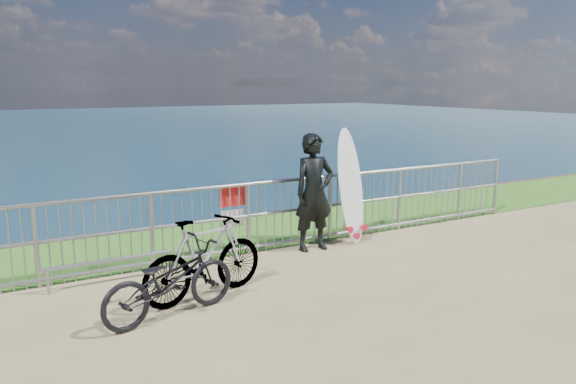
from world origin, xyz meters
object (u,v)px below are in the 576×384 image
surfboard (351,190)px  bicycle_near (170,281)px  surfer (314,193)px  bicycle_far (204,258)px

surfboard → bicycle_near: surfboard is taller
surfer → bicycle_near: surfer is taller
surfer → bicycle_far: size_ratio=1.08×
surfer → bicycle_far: (-2.26, -1.09, -0.41)m
surfboard → bicycle_near: 3.91m
surfer → surfboard: (0.77, 0.08, -0.05)m
surfboard → surfer: bearing=-174.3°
surfboard → bicycle_far: surfboard is taller
bicycle_far → surfer: bearing=-77.3°
surfer → bicycle_near: size_ratio=1.11×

